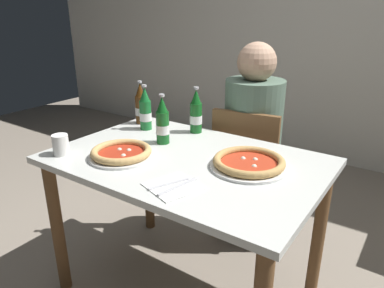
{
  "coord_description": "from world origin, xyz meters",
  "views": [
    {
      "loc": [
        0.86,
        -1.2,
        1.37
      ],
      "look_at": [
        0.0,
        0.05,
        0.8
      ],
      "focal_mm": 33.4,
      "sensor_mm": 36.0,
      "label": 1
    }
  ],
  "objects_px": {
    "diner_seated": "(251,148)",
    "beer_bottle_extra": "(163,123)",
    "beer_bottle_center": "(145,111)",
    "pizza_marinara_far": "(121,153)",
    "chair_behind_table": "(248,167)",
    "beer_bottle_right": "(196,114)",
    "beer_bottle_left": "(141,106)",
    "dining_table_main": "(186,181)",
    "paper_cup": "(61,145)",
    "napkin_with_cutlery": "(173,186)",
    "pizza_margherita_near": "(249,163)"
  },
  "relations": [
    {
      "from": "diner_seated",
      "to": "beer_bottle_extra",
      "type": "xyz_separation_m",
      "value": [
        -0.22,
        -0.57,
        0.27
      ]
    },
    {
      "from": "beer_bottle_center",
      "to": "beer_bottle_extra",
      "type": "height_order",
      "value": "same"
    },
    {
      "from": "pizza_marinara_far",
      "to": "beer_bottle_extra",
      "type": "bearing_deg",
      "value": 81.33
    },
    {
      "from": "chair_behind_table",
      "to": "beer_bottle_right",
      "type": "distance_m",
      "value": 0.51
    },
    {
      "from": "diner_seated",
      "to": "beer_bottle_left",
      "type": "distance_m",
      "value": 0.71
    },
    {
      "from": "beer_bottle_extra",
      "to": "beer_bottle_right",
      "type": "bearing_deg",
      "value": 79.75
    },
    {
      "from": "chair_behind_table",
      "to": "pizza_marinara_far",
      "type": "height_order",
      "value": "chair_behind_table"
    },
    {
      "from": "dining_table_main",
      "to": "beer_bottle_center",
      "type": "relative_size",
      "value": 4.86
    },
    {
      "from": "beer_bottle_left",
      "to": "beer_bottle_right",
      "type": "distance_m",
      "value": 0.36
    },
    {
      "from": "chair_behind_table",
      "to": "beer_bottle_right",
      "type": "relative_size",
      "value": 3.44
    },
    {
      "from": "pizza_marinara_far",
      "to": "beer_bottle_right",
      "type": "distance_m",
      "value": 0.49
    },
    {
      "from": "beer_bottle_center",
      "to": "paper_cup",
      "type": "distance_m",
      "value": 0.51
    },
    {
      "from": "napkin_with_cutlery",
      "to": "beer_bottle_extra",
      "type": "bearing_deg",
      "value": 133.52
    },
    {
      "from": "pizza_marinara_far",
      "to": "pizza_margherita_near",
      "type": "bearing_deg",
      "value": 23.35
    },
    {
      "from": "pizza_margherita_near",
      "to": "beer_bottle_center",
      "type": "distance_m",
      "value": 0.72
    },
    {
      "from": "chair_behind_table",
      "to": "pizza_marinara_far",
      "type": "relative_size",
      "value": 2.92
    },
    {
      "from": "dining_table_main",
      "to": "napkin_with_cutlery",
      "type": "distance_m",
      "value": 0.31
    },
    {
      "from": "dining_table_main",
      "to": "diner_seated",
      "type": "relative_size",
      "value": 0.99
    },
    {
      "from": "napkin_with_cutlery",
      "to": "beer_bottle_right",
      "type": "bearing_deg",
      "value": 116.36
    },
    {
      "from": "pizza_margherita_near",
      "to": "beer_bottle_extra",
      "type": "relative_size",
      "value": 1.33
    },
    {
      "from": "dining_table_main",
      "to": "pizza_marinara_far",
      "type": "bearing_deg",
      "value": -146.51
    },
    {
      "from": "dining_table_main",
      "to": "beer_bottle_extra",
      "type": "height_order",
      "value": "beer_bottle_extra"
    },
    {
      "from": "beer_bottle_center",
      "to": "beer_bottle_extra",
      "type": "bearing_deg",
      "value": -28.74
    },
    {
      "from": "dining_table_main",
      "to": "paper_cup",
      "type": "bearing_deg",
      "value": -149.27
    },
    {
      "from": "pizza_marinara_far",
      "to": "beer_bottle_left",
      "type": "height_order",
      "value": "beer_bottle_left"
    },
    {
      "from": "beer_bottle_center",
      "to": "dining_table_main",
      "type": "bearing_deg",
      "value": -26.53
    },
    {
      "from": "diner_seated",
      "to": "beer_bottle_center",
      "type": "height_order",
      "value": "diner_seated"
    },
    {
      "from": "pizza_marinara_far",
      "to": "beer_bottle_extra",
      "type": "height_order",
      "value": "beer_bottle_extra"
    },
    {
      "from": "pizza_margherita_near",
      "to": "beer_bottle_left",
      "type": "distance_m",
      "value": 0.82
    },
    {
      "from": "pizza_marinara_far",
      "to": "beer_bottle_left",
      "type": "xyz_separation_m",
      "value": [
        -0.27,
        0.44,
        0.08
      ]
    },
    {
      "from": "pizza_margherita_near",
      "to": "beer_bottle_left",
      "type": "xyz_separation_m",
      "value": [
        -0.79,
        0.21,
        0.08
      ]
    },
    {
      "from": "pizza_marinara_far",
      "to": "beer_bottle_right",
      "type": "xyz_separation_m",
      "value": [
        0.08,
        0.48,
        0.08
      ]
    },
    {
      "from": "pizza_marinara_far",
      "to": "beer_bottle_center",
      "type": "xyz_separation_m",
      "value": [
        -0.18,
        0.37,
        0.08
      ]
    },
    {
      "from": "beer_bottle_center",
      "to": "napkin_with_cutlery",
      "type": "distance_m",
      "value": 0.72
    },
    {
      "from": "pizza_marinara_far",
      "to": "paper_cup",
      "type": "relative_size",
      "value": 3.07
    },
    {
      "from": "dining_table_main",
      "to": "pizza_margherita_near",
      "type": "relative_size",
      "value": 3.64
    },
    {
      "from": "paper_cup",
      "to": "pizza_marinara_far",
      "type": "bearing_deg",
      "value": 27.91
    },
    {
      "from": "napkin_with_cutlery",
      "to": "pizza_margherita_near",
      "type": "bearing_deg",
      "value": 64.03
    },
    {
      "from": "pizza_marinara_far",
      "to": "diner_seated",
      "type": "bearing_deg",
      "value": 72.55
    },
    {
      "from": "diner_seated",
      "to": "paper_cup",
      "type": "xyz_separation_m",
      "value": [
        -0.51,
        -0.95,
        0.21
      ]
    },
    {
      "from": "dining_table_main",
      "to": "beer_bottle_right",
      "type": "height_order",
      "value": "beer_bottle_right"
    },
    {
      "from": "dining_table_main",
      "to": "pizza_marinara_far",
      "type": "distance_m",
      "value": 0.32
    },
    {
      "from": "beer_bottle_left",
      "to": "beer_bottle_extra",
      "type": "bearing_deg",
      "value": -30.94
    },
    {
      "from": "beer_bottle_center",
      "to": "beer_bottle_right",
      "type": "relative_size",
      "value": 1.0
    },
    {
      "from": "beer_bottle_left",
      "to": "pizza_marinara_far",
      "type": "bearing_deg",
      "value": -57.93
    },
    {
      "from": "chair_behind_table",
      "to": "beer_bottle_center",
      "type": "distance_m",
      "value": 0.71
    },
    {
      "from": "chair_behind_table",
      "to": "paper_cup",
      "type": "xyz_separation_m",
      "value": [
        -0.52,
        -0.9,
        0.32
      ]
    },
    {
      "from": "beer_bottle_center",
      "to": "paper_cup",
      "type": "relative_size",
      "value": 2.6
    },
    {
      "from": "chair_behind_table",
      "to": "pizza_margherita_near",
      "type": "relative_size",
      "value": 2.58
    },
    {
      "from": "beer_bottle_left",
      "to": "dining_table_main",
      "type": "bearing_deg",
      "value": -28.33
    }
  ]
}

